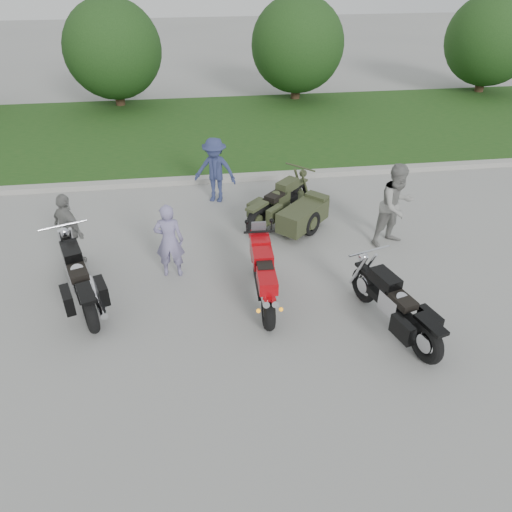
{
  "coord_description": "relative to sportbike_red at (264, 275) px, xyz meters",
  "views": [
    {
      "loc": [
        -0.4,
        -6.78,
        5.71
      ],
      "look_at": [
        0.64,
        0.81,
        0.8
      ],
      "focal_mm": 35.0,
      "sensor_mm": 36.0,
      "label": 1
    }
  ],
  "objects": [
    {
      "name": "person_stripe",
      "position": [
        -1.67,
        1.15,
        0.17
      ],
      "size": [
        0.6,
        0.42,
        1.55
      ],
      "primitive_type": "imported",
      "rotation": [
        0.0,
        0.0,
        3.04
      ],
      "color": "#867EAC",
      "rests_on": "ground"
    },
    {
      "name": "tree_mid_left",
      "position": [
        -3.74,
        13.03,
        1.59
      ],
      "size": [
        3.6,
        3.6,
        4.0
      ],
      "color": "#3F2B1C",
      "rests_on": "ground"
    },
    {
      "name": "person_grey",
      "position": [
        3.1,
        1.73,
        0.32
      ],
      "size": [
        1.08,
        0.97,
        1.84
      ],
      "primitive_type": "imported",
      "rotation": [
        0.0,
        0.0,
        0.37
      ],
      "color": "gray",
      "rests_on": "ground"
    },
    {
      "name": "ground",
      "position": [
        -0.74,
        -0.47,
        -0.6
      ],
      "size": [
        80.0,
        80.0,
        0.0
      ],
      "primitive_type": "plane",
      "color": "#9F9F99",
      "rests_on": "ground"
    },
    {
      "name": "cruiser_sidecar",
      "position": [
        1.06,
        2.69,
        -0.17
      ],
      "size": [
        2.04,
        2.14,
        0.92
      ],
      "rotation": [
        0.0,
        0.0,
        -0.79
      ],
      "color": "black",
      "rests_on": "ground"
    },
    {
      "name": "grass_strip",
      "position": [
        -0.74,
        9.68,
        -0.53
      ],
      "size": [
        60.0,
        8.0,
        0.14
      ],
      "primitive_type": "cube",
      "color": "#33541D",
      "rests_on": "ground"
    },
    {
      "name": "person_denim",
      "position": [
        -0.57,
        4.36,
        0.22
      ],
      "size": [
        1.21,
        0.95,
        1.65
      ],
      "primitive_type": "imported",
      "rotation": [
        0.0,
        0.0,
        -0.37
      ],
      "color": "navy",
      "rests_on": "ground"
    },
    {
      "name": "tree_mid_right",
      "position": [
        3.26,
        13.03,
        1.59
      ],
      "size": [
        3.6,
        3.6,
        4.0
      ],
      "color": "#3F2B1C",
      "rests_on": "ground"
    },
    {
      "name": "cruiser_left",
      "position": [
        -3.27,
        0.4,
        -0.1
      ],
      "size": [
        1.05,
        2.47,
        0.99
      ],
      "rotation": [
        0.0,
        0.0,
        0.34
      ],
      "color": "black",
      "rests_on": "ground"
    },
    {
      "name": "tree_far_right",
      "position": [
        11.26,
        13.03,
        1.59
      ],
      "size": [
        3.6,
        3.6,
        4.0
      ],
      "color": "#3F2B1C",
      "rests_on": "ground"
    },
    {
      "name": "cruiser_right",
      "position": [
        2.1,
        -1.1,
        -0.13
      ],
      "size": [
        0.89,
        2.34,
        0.92
      ],
      "rotation": [
        0.0,
        0.0,
        0.29
      ],
      "color": "black",
      "rests_on": "ground"
    },
    {
      "name": "curb",
      "position": [
        -0.74,
        5.53,
        -0.53
      ],
      "size": [
        60.0,
        0.3,
        0.15
      ],
      "primitive_type": "cube",
      "color": "#A8A69E",
      "rests_on": "ground"
    },
    {
      "name": "person_back",
      "position": [
        -3.66,
        1.84,
        0.17
      ],
      "size": [
        0.9,
        0.92,
        1.55
      ],
      "primitive_type": "imported",
      "rotation": [
        0.0,
        0.0,
        2.33
      ],
      "color": "gray",
      "rests_on": "ground"
    },
    {
      "name": "sportbike_red",
      "position": [
        0.0,
        0.0,
        0.0
      ],
      "size": [
        0.39,
        2.16,
        1.03
      ],
      "rotation": [
        0.0,
        0.0,
        -0.03
      ],
      "color": "black",
      "rests_on": "ground"
    }
  ]
}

